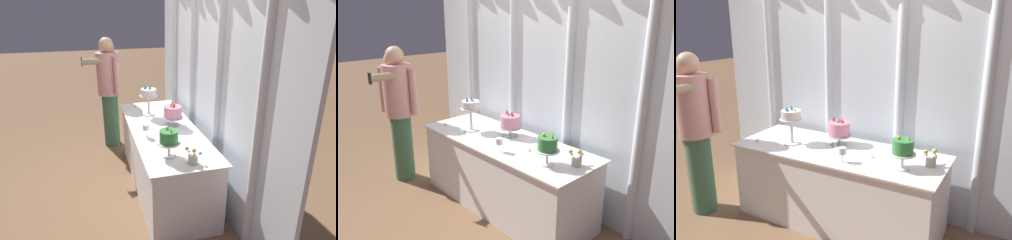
% 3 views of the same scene
% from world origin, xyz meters
% --- Properties ---
extents(ground_plane, '(24.00, 24.00, 0.00)m').
position_xyz_m(ground_plane, '(0.00, 0.00, 0.00)').
color(ground_plane, '#846042').
extents(draped_curtain, '(3.54, 0.20, 2.79)m').
position_xyz_m(draped_curtain, '(0.01, 0.59, 1.52)').
color(draped_curtain, silver).
rests_on(draped_curtain, ground_plane).
extents(cake_table, '(2.04, 0.75, 0.77)m').
position_xyz_m(cake_table, '(0.00, 0.10, 0.39)').
color(cake_table, white).
rests_on(cake_table, ground_plane).
extents(cake_display_leftmost, '(0.23, 0.23, 0.39)m').
position_xyz_m(cake_display_leftmost, '(-0.49, 0.03, 1.04)').
color(cake_display_leftmost, silver).
rests_on(cake_display_leftmost, cake_table).
extents(cake_display_center, '(0.25, 0.25, 0.28)m').
position_xyz_m(cake_display_center, '(-0.06, 0.23, 0.93)').
color(cake_display_center, '#B2B2B7').
rests_on(cake_display_center, cake_table).
extents(cake_display_rightmost, '(0.22, 0.22, 0.29)m').
position_xyz_m(cake_display_rightmost, '(0.68, -0.02, 0.95)').
color(cake_display_rightmost, silver).
rests_on(cake_display_rightmost, cake_table).
extents(wine_glass, '(0.07, 0.07, 0.14)m').
position_xyz_m(wine_glass, '(0.18, -0.14, 0.87)').
color(wine_glass, silver).
rests_on(wine_glass, cake_table).
extents(flower_vase, '(0.11, 0.15, 0.16)m').
position_xyz_m(flower_vase, '(0.87, 0.15, 0.83)').
color(flower_vase, beige).
rests_on(flower_vase, cake_table).
extents(tealight_far_left, '(0.04, 0.04, 0.03)m').
position_xyz_m(tealight_far_left, '(-0.83, -0.09, 0.78)').
color(tealight_far_left, beige).
rests_on(tealight_far_left, cake_table).
extents(tealight_near_left, '(0.04, 0.04, 0.03)m').
position_xyz_m(tealight_near_left, '(0.35, 0.09, 0.78)').
color(tealight_near_left, beige).
rests_on(tealight_near_left, cake_table).
extents(guest_girl_blue_dress, '(0.44, 0.58, 1.62)m').
position_xyz_m(guest_girl_blue_dress, '(-1.42, -0.39, 0.90)').
color(guest_girl_blue_dress, '#9E8966').
rests_on(guest_girl_blue_dress, ground_plane).
extents(guest_man_pink_jacket, '(0.46, 0.46, 1.67)m').
position_xyz_m(guest_man_pink_jacket, '(-1.35, -0.39, 0.92)').
color(guest_man_pink_jacket, '#3D6B4C').
rests_on(guest_man_pink_jacket, ground_plane).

